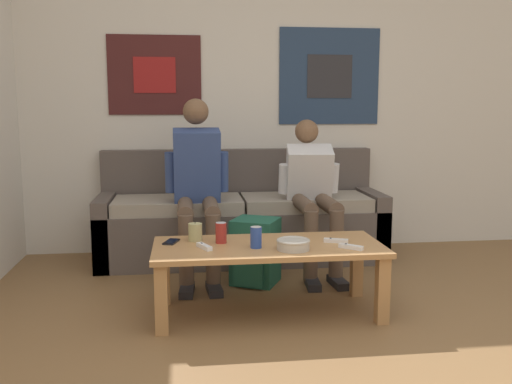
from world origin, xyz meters
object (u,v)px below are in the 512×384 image
ceramic_bowl (293,244)px  drink_can_blue (256,237)px  person_seated_adult (197,181)px  game_controller_near_right (336,241)px  coffee_table (268,255)px  couch (241,222)px  game_controller_near_left (204,247)px  drink_can_red (221,233)px  cell_phone (171,242)px  pillar_candle (195,232)px  backpack (255,253)px  game_controller_far_center (351,247)px  person_seated_teen (313,189)px

ceramic_bowl → drink_can_blue: size_ratio=1.54×
person_seated_adult → drink_can_blue: size_ratio=10.33×
person_seated_adult → game_controller_near_right: 1.21m
coffee_table → drink_can_blue: 0.16m
coffee_table → drink_can_blue: (-0.08, -0.07, 0.13)m
ceramic_bowl → drink_can_blue: (-0.20, 0.07, 0.03)m
couch → ceramic_bowl: (0.16, -1.40, 0.15)m
coffee_table → game_controller_near_left: 0.39m
coffee_table → drink_can_red: bearing=164.4°
game_controller_near_left → cell_phone: size_ratio=0.97×
pillar_candle → game_controller_near_right: (0.83, -0.15, -0.04)m
backpack → game_controller_near_right: backpack is taller
backpack → game_controller_near_left: bearing=-120.5°
pillar_candle → game_controller_far_center: bearing=-19.4°
couch → drink_can_red: bearing=-101.4°
person_seated_adult → cell_phone: size_ratio=8.54×
person_seated_teen → drink_can_blue: person_seated_teen is taller
pillar_candle → drink_can_blue: 0.40m
ceramic_bowl → drink_can_red: (-0.40, 0.21, 0.03)m
pillar_candle → game_controller_far_center: 0.93m
game_controller_far_center → drink_can_blue: bearing=169.9°
drink_can_red → pillar_candle: bearing=154.5°
coffee_table → game_controller_near_right: size_ratio=9.18×
backpack → pillar_candle: 0.65m
person_seated_adult → game_controller_far_center: bearing=-50.6°
backpack → drink_can_blue: (-0.07, -0.65, 0.26)m
backpack → couch: bearing=92.3°
game_controller_near_right → person_seated_teen: bearing=86.4°
game_controller_near_left → person_seated_adult: bearing=90.8°
ceramic_bowl → drink_can_blue: drink_can_blue is taller
coffee_table → pillar_candle: (-0.42, 0.15, 0.12)m
game_controller_near_left → game_controller_far_center: 0.84m
person_seated_teen → game_controller_far_center: person_seated_teen is taller
pillar_candle → game_controller_near_right: size_ratio=0.81×
couch → drink_can_blue: size_ratio=18.15×
person_seated_teen → drink_can_red: 1.10m
person_seated_adult → drink_can_red: size_ratio=10.33×
person_seated_teen → drink_can_red: (-0.74, -0.80, -0.14)m
couch → backpack: bearing=-87.7°
ceramic_bowl → game_controller_far_center: 0.33m
drink_can_red → game_controller_near_right: size_ratio=0.84×
drink_can_blue → cell_phone: (-0.49, 0.19, -0.06)m
game_controller_near_right → couch: bearing=109.3°
couch → backpack: couch is taller
drink_can_blue → game_controller_near_left: (-0.30, 0.02, -0.05)m
pillar_candle → drink_can_red: size_ratio=0.96×
drink_can_blue → game_controller_near_left: size_ratio=0.85×
drink_can_red → coffee_table: bearing=-15.6°
game_controller_near_left → cell_phone: 0.26m
couch → cell_phone: size_ratio=15.00×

